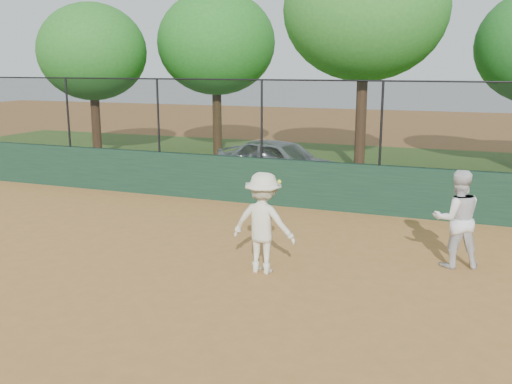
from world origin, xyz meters
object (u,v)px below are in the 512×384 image
(player_second, at_px, (457,219))
(player_main, at_px, (263,223))
(tree_2, at_px, (365,9))
(tree_0, at_px, (92,52))
(parked_car, at_px, (281,162))
(tree_1, at_px, (216,43))

(player_second, xyz_separation_m, player_main, (-3.10, -1.49, 0.00))
(player_main, bearing_deg, tree_2, 91.68)
(player_second, bearing_deg, tree_0, -50.21)
(parked_car, xyz_separation_m, tree_1, (-4.29, 4.77, 3.68))
(player_main, bearing_deg, tree_0, 137.49)
(tree_2, bearing_deg, tree_1, 164.04)
(player_second, bearing_deg, tree_1, -67.32)
(player_main, relative_size, tree_1, 0.28)
(tree_0, height_order, tree_1, tree_1)
(parked_car, xyz_separation_m, player_main, (2.11, -7.23, 0.19))
(parked_car, xyz_separation_m, tree_0, (-8.29, 2.31, 3.32))
(player_second, bearing_deg, parked_car, -67.21)
(player_second, distance_m, tree_2, 10.38)
(parked_car, xyz_separation_m, player_second, (5.20, -5.74, 0.18))
(tree_0, relative_size, tree_2, 0.77)
(parked_car, relative_size, player_second, 2.32)
(player_second, distance_m, player_main, 3.44)
(player_second, bearing_deg, player_main, 6.25)
(tree_1, relative_size, tree_2, 0.84)
(tree_0, height_order, tree_2, tree_2)
(player_main, xyz_separation_m, tree_1, (-6.39, 12.00, 3.50))
(player_second, distance_m, tree_0, 16.02)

